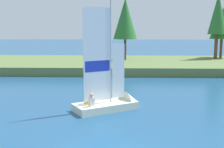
{
  "coord_description": "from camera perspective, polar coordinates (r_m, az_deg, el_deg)",
  "views": [
    {
      "loc": [
        0.56,
        -10.2,
        4.8
      ],
      "look_at": [
        -0.2,
        11.95,
        1.2
      ],
      "focal_mm": 47.17,
      "sensor_mm": 36.0,
      "label": 1
    }
  ],
  "objects": [
    {
      "name": "shore_bank",
      "position": [
        34.28,
        1.0,
        1.9
      ],
      "size": [
        80.0,
        12.56,
        0.86
      ],
      "primitive_type": "cube",
      "color": "#5B703D",
      "rests_on": "ground"
    },
    {
      "name": "shoreline_tree_midleft",
      "position": [
        34.86,
        2.59,
        10.65
      ],
      "size": [
        2.81,
        2.81,
        7.19
      ],
      "color": "brown",
      "rests_on": "shore_bank"
    },
    {
      "name": "shoreline_tree_centre",
      "position": [
        38.51,
        19.82,
        10.87
      ],
      "size": [
        2.23,
        2.23,
        7.98
      ],
      "color": "brown",
      "rests_on": "shore_bank"
    },
    {
      "name": "shoreline_tree_midright",
      "position": [
        39.71,
        20.62,
        9.2
      ],
      "size": [
        2.98,
        2.98,
        6.32
      ],
      "color": "brown",
      "rests_on": "shore_bank"
    },
    {
      "name": "sailboat",
      "position": [
        17.43,
        0.65,
        -5.18
      ],
      "size": [
        4.28,
        3.42,
        6.75
      ],
      "rotation": [
        0.0,
        0.0,
        0.55
      ],
      "color": "silver",
      "rests_on": "ground"
    }
  ]
}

